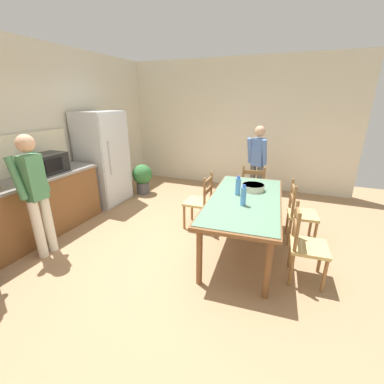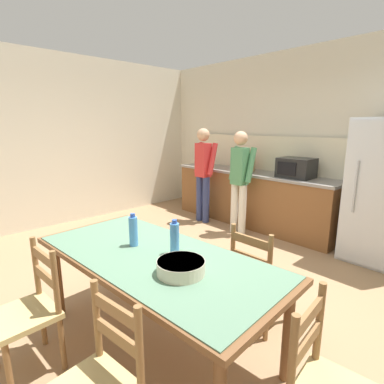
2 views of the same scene
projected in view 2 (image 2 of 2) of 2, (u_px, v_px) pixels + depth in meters
ground_plane at (194, 288)px, 3.23m from camera, size 8.32×8.32×0.00m
wall_back at (318, 143)px, 4.68m from camera, size 6.52×0.12×2.90m
wall_left at (67, 141)px, 5.25m from camera, size 0.12×5.20×2.90m
kitchen_counter at (251, 198)px, 5.25m from camera, size 3.05×0.66×0.94m
counter_splashback at (264, 153)px, 5.29m from camera, size 3.01×0.03×0.60m
microwave at (296, 168)px, 4.53m from camera, size 0.50×0.39×0.30m
paper_bag at (247, 161)px, 5.17m from camera, size 0.24×0.16×0.36m
dining_table at (155, 264)px, 2.28m from camera, size 2.11×1.08×0.76m
bottle_near_centre at (133, 231)px, 2.41m from camera, size 0.07×0.07×0.27m
bottle_off_centre at (175, 238)px, 2.25m from camera, size 0.07×0.07×0.27m
serving_bowl at (181, 266)px, 1.97m from camera, size 0.32×0.32×0.09m
chair_side_far_right at (258, 277)px, 2.57m from camera, size 0.43×0.41×0.91m
chair_side_near_left at (29, 311)px, 2.10m from camera, size 0.44×0.42×0.91m
person_at_sink at (203, 170)px, 5.29m from camera, size 0.42×0.29×1.67m
person_at_counter at (240, 177)px, 4.69m from camera, size 0.41×0.28×1.63m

